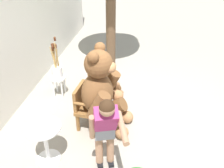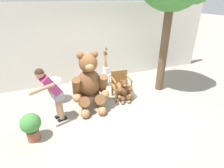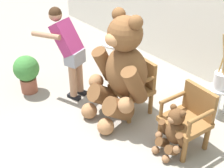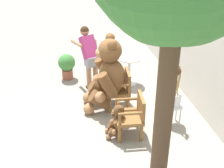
# 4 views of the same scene
# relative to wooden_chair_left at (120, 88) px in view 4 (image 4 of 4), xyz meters

# --- Properties ---
(ground_plane) EXTENTS (60.00, 60.00, 0.00)m
(ground_plane) POSITION_rel_wooden_chair_left_xyz_m (0.52, -0.68, -0.46)
(ground_plane) COLOR gray
(back_wall) EXTENTS (10.00, 0.16, 2.80)m
(back_wall) POSITION_rel_wooden_chair_left_xyz_m (0.52, 1.72, 0.94)
(back_wall) COLOR silver
(back_wall) RESTS_ON ground
(wooden_chair_left) EXTENTS (0.60, 0.57, 0.86)m
(wooden_chair_left) POSITION_rel_wooden_chair_left_xyz_m (0.00, 0.00, 0.00)
(wooden_chair_left) COLOR brown
(wooden_chair_left) RESTS_ON ground
(wooden_chair_right) EXTENTS (0.60, 0.57, 0.86)m
(wooden_chair_right) POSITION_rel_wooden_chair_left_xyz_m (1.05, -0.00, 0.00)
(wooden_chair_right) COLOR brown
(wooden_chair_right) RESTS_ON ground
(teddy_bear_large) EXTENTS (1.01, 0.98, 1.68)m
(teddy_bear_large) POSITION_rel_wooden_chair_left_xyz_m (-0.01, -0.27, 0.36)
(teddy_bear_large) COLOR brown
(teddy_bear_large) RESTS_ON ground
(teddy_bear_small) EXTENTS (0.44, 0.43, 0.73)m
(teddy_bear_small) POSITION_rel_wooden_chair_left_xyz_m (1.04, -0.28, -0.11)
(teddy_bear_small) COLOR brown
(teddy_bear_small) RESTS_ON ground
(person_visitor) EXTENTS (0.74, 0.65, 1.51)m
(person_visitor) POSITION_rel_wooden_chair_left_xyz_m (-1.02, -0.53, 0.44)
(person_visitor) COLOR black
(person_visitor) RESTS_ON ground
(white_stool) EXTENTS (0.34, 0.34, 0.46)m
(white_stool) POSITION_rel_wooden_chair_left_xyz_m (0.88, 0.93, -0.11)
(white_stool) COLOR silver
(white_stool) RESTS_ON ground
(brush_bucket) EXTENTS (0.22, 0.22, 0.96)m
(brush_bucket) POSITION_rel_wooden_chair_left_xyz_m (0.88, 0.93, 0.21)
(brush_bucket) COLOR white
(brush_bucket) RESTS_ON white_stool
(round_side_table) EXTENTS (0.56, 0.56, 0.72)m
(round_side_table) POSITION_rel_wooden_chair_left_xyz_m (-0.99, 0.46, -0.01)
(round_side_table) COLOR white
(round_side_table) RESTS_ON ground
(potted_plant) EXTENTS (0.44, 0.44, 0.68)m
(potted_plant) POSITION_rel_wooden_chair_left_xyz_m (-1.56, -1.06, -0.07)
(potted_plant) COLOR brown
(potted_plant) RESTS_ON ground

